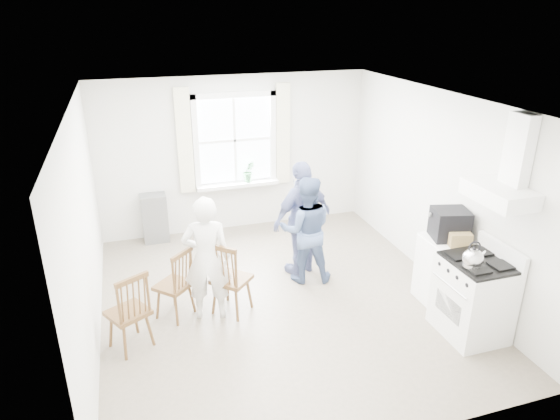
{
  "coord_description": "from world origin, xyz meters",
  "views": [
    {
      "loc": [
        -1.7,
        -5.39,
        3.58
      ],
      "look_at": [
        0.06,
        0.2,
        1.19
      ],
      "focal_mm": 32.0,
      "sensor_mm": 36.0,
      "label": 1
    }
  ],
  "objects_px": {
    "windsor_chair_b": "(226,272)",
    "person_mid": "(306,230)",
    "windsor_chair_c": "(132,305)",
    "gas_stove": "(473,297)",
    "person_left": "(207,259)",
    "low_cabinet": "(442,270)",
    "stereo_stack": "(450,224)",
    "person_right": "(302,219)",
    "windsor_chair_a": "(179,277)"
  },
  "relations": [
    {
      "from": "windsor_chair_b",
      "to": "person_mid",
      "type": "bearing_deg",
      "value": 24.21
    },
    {
      "from": "gas_stove",
      "to": "person_mid",
      "type": "xyz_separation_m",
      "value": [
        -1.41,
        1.77,
        0.28
      ]
    },
    {
      "from": "gas_stove",
      "to": "low_cabinet",
      "type": "height_order",
      "value": "gas_stove"
    },
    {
      "from": "windsor_chair_b",
      "to": "person_left",
      "type": "height_order",
      "value": "person_left"
    },
    {
      "from": "low_cabinet",
      "to": "windsor_chair_a",
      "type": "bearing_deg",
      "value": 169.04
    },
    {
      "from": "person_left",
      "to": "person_mid",
      "type": "bearing_deg",
      "value": -148.94
    },
    {
      "from": "person_left",
      "to": "gas_stove",
      "type": "bearing_deg",
      "value": 168.13
    },
    {
      "from": "gas_stove",
      "to": "low_cabinet",
      "type": "relative_size",
      "value": 1.24
    },
    {
      "from": "gas_stove",
      "to": "windsor_chair_b",
      "type": "xyz_separation_m",
      "value": [
        -2.64,
        1.21,
        0.12
      ]
    },
    {
      "from": "windsor_chair_b",
      "to": "low_cabinet",
      "type": "bearing_deg",
      "value": -10.72
    },
    {
      "from": "low_cabinet",
      "to": "person_left",
      "type": "height_order",
      "value": "person_left"
    },
    {
      "from": "stereo_stack",
      "to": "windsor_chair_c",
      "type": "bearing_deg",
      "value": 178.12
    },
    {
      "from": "low_cabinet",
      "to": "person_right",
      "type": "distance_m",
      "value": 1.97
    },
    {
      "from": "person_mid",
      "to": "person_right",
      "type": "height_order",
      "value": "person_right"
    },
    {
      "from": "gas_stove",
      "to": "windsor_chair_a",
      "type": "xyz_separation_m",
      "value": [
        -3.19,
        1.33,
        0.08
      ]
    },
    {
      "from": "stereo_stack",
      "to": "windsor_chair_a",
      "type": "relative_size",
      "value": 0.54
    },
    {
      "from": "gas_stove",
      "to": "windsor_chair_b",
      "type": "height_order",
      "value": "gas_stove"
    },
    {
      "from": "windsor_chair_a",
      "to": "person_right",
      "type": "height_order",
      "value": "person_right"
    },
    {
      "from": "windsor_chair_c",
      "to": "person_left",
      "type": "bearing_deg",
      "value": 25.23
    },
    {
      "from": "low_cabinet",
      "to": "windsor_chair_c",
      "type": "relative_size",
      "value": 0.93
    },
    {
      "from": "gas_stove",
      "to": "person_left",
      "type": "distance_m",
      "value": 3.14
    },
    {
      "from": "low_cabinet",
      "to": "person_left",
      "type": "distance_m",
      "value": 3.0
    },
    {
      "from": "windsor_chair_c",
      "to": "gas_stove",
      "type": "bearing_deg",
      "value": -12.63
    },
    {
      "from": "windsor_chair_b",
      "to": "stereo_stack",
      "type": "bearing_deg",
      "value": -10.3
    },
    {
      "from": "gas_stove",
      "to": "person_mid",
      "type": "bearing_deg",
      "value": 128.55
    },
    {
      "from": "windsor_chair_c",
      "to": "windsor_chair_a",
      "type": "bearing_deg",
      "value": 40.6
    },
    {
      "from": "stereo_stack",
      "to": "person_left",
      "type": "bearing_deg",
      "value": 169.38
    },
    {
      "from": "gas_stove",
      "to": "windsor_chair_b",
      "type": "bearing_deg",
      "value": 155.32
    },
    {
      "from": "low_cabinet",
      "to": "stereo_stack",
      "type": "distance_m",
      "value": 0.64
    },
    {
      "from": "person_left",
      "to": "person_right",
      "type": "xyz_separation_m",
      "value": [
        1.47,
        0.71,
        0.04
      ]
    },
    {
      "from": "windsor_chair_c",
      "to": "stereo_stack",
      "type": "bearing_deg",
      "value": -1.88
    },
    {
      "from": "low_cabinet",
      "to": "stereo_stack",
      "type": "relative_size",
      "value": 1.79
    },
    {
      "from": "windsor_chair_b",
      "to": "person_right",
      "type": "height_order",
      "value": "person_right"
    },
    {
      "from": "gas_stove",
      "to": "person_left",
      "type": "relative_size",
      "value": 0.7
    },
    {
      "from": "person_mid",
      "to": "windsor_chair_c",
      "type": "bearing_deg",
      "value": 35.36
    },
    {
      "from": "windsor_chair_a",
      "to": "person_right",
      "type": "relative_size",
      "value": 0.56
    },
    {
      "from": "person_right",
      "to": "person_mid",
      "type": "bearing_deg",
      "value": 63.79
    },
    {
      "from": "person_left",
      "to": "person_right",
      "type": "height_order",
      "value": "person_right"
    },
    {
      "from": "stereo_stack",
      "to": "person_right",
      "type": "bearing_deg",
      "value": 139.42
    },
    {
      "from": "stereo_stack",
      "to": "person_mid",
      "type": "relative_size",
      "value": 0.33
    },
    {
      "from": "stereo_stack",
      "to": "windsor_chair_c",
      "type": "relative_size",
      "value": 0.52
    },
    {
      "from": "low_cabinet",
      "to": "person_mid",
      "type": "bearing_deg",
      "value": 144.18
    },
    {
      "from": "stereo_stack",
      "to": "windsor_chair_b",
      "type": "height_order",
      "value": "stereo_stack"
    },
    {
      "from": "low_cabinet",
      "to": "windsor_chair_b",
      "type": "xyz_separation_m",
      "value": [
        -2.71,
        0.51,
        0.16
      ]
    },
    {
      "from": "windsor_chair_a",
      "to": "windsor_chair_c",
      "type": "height_order",
      "value": "windsor_chair_c"
    },
    {
      "from": "person_left",
      "to": "low_cabinet",
      "type": "bearing_deg",
      "value": -178.91
    },
    {
      "from": "windsor_chair_a",
      "to": "windsor_chair_b",
      "type": "xyz_separation_m",
      "value": [
        0.55,
        -0.12,
        0.04
      ]
    },
    {
      "from": "low_cabinet",
      "to": "windsor_chair_c",
      "type": "bearing_deg",
      "value": 177.87
    },
    {
      "from": "person_left",
      "to": "person_right",
      "type": "bearing_deg",
      "value": -142.06
    },
    {
      "from": "windsor_chair_b",
      "to": "windsor_chair_c",
      "type": "relative_size",
      "value": 1.03
    }
  ]
}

